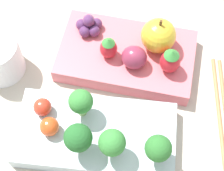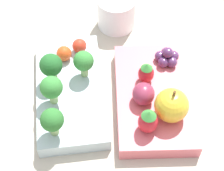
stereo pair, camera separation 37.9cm
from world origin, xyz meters
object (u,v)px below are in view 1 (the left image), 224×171
object	(u,v)px
broccoli_floret_3	(81,102)
apple	(158,36)
cherry_tomato_1	(49,127)
broccoli_floret_0	(158,149)
strawberry_1	(109,48)
cherry_tomato_0	(42,107)
strawberry_0	(170,61)
plum	(134,57)
chopsticks_pair	(224,123)
bento_box_savoury	(96,135)
broccoli_floret_2	(78,138)
broccoli_floret_1	(112,143)
grape_cluster	(89,25)
bento_box_fruit	(126,56)

from	to	relation	value
broccoli_floret_3	apple	distance (m)	0.15
broccoli_floret_3	cherry_tomato_1	distance (m)	0.05
broccoli_floret_0	strawberry_1	xyz separation A→B (m)	(0.10, -0.14, -0.01)
broccoli_floret_0	strawberry_1	size ratio (longest dim) A/B	1.32
cherry_tomato_0	strawberry_0	xyz separation A→B (m)	(-0.16, -0.11, 0.01)
plum	chopsticks_pair	xyz separation A→B (m)	(-0.14, 0.05, -0.04)
bento_box_savoury	plum	bearing A→B (deg)	-103.78
plum	chopsticks_pair	size ratio (longest dim) A/B	0.18
bento_box_savoury	chopsticks_pair	bearing A→B (deg)	-160.23
cherry_tomato_1	broccoli_floret_2	bearing A→B (deg)	161.99
broccoli_floret_2	chopsticks_pair	bearing A→B (deg)	-154.46
broccoli_floret_1	plum	distance (m)	0.14
bento_box_savoury	cherry_tomato_0	bearing A→B (deg)	-9.52
broccoli_floret_2	cherry_tomato_1	xyz separation A→B (m)	(0.05, -0.01, -0.02)
broccoli_floret_2	grape_cluster	world-z (taller)	broccoli_floret_2
bento_box_fruit	broccoli_floret_3	xyz separation A→B (m)	(0.04, 0.11, 0.04)
plum	grape_cluster	distance (m)	0.09
broccoli_floret_2	plum	xyz separation A→B (m)	(-0.04, -0.14, -0.02)
cherry_tomato_0	plum	distance (m)	0.15
cherry_tomato_0	apple	bearing A→B (deg)	-133.10
cherry_tomato_1	grape_cluster	bearing A→B (deg)	-92.71
broccoli_floret_1	strawberry_1	distance (m)	0.15
grape_cluster	broccoli_floret_1	bearing A→B (deg)	113.29
bento_box_savoury	broccoli_floret_3	xyz separation A→B (m)	(0.02, -0.02, 0.04)
apple	strawberry_0	size ratio (longest dim) A/B	1.34
strawberry_0	plum	xyz separation A→B (m)	(0.05, 0.00, -0.00)
broccoli_floret_2	strawberry_0	size ratio (longest dim) A/B	1.23
bento_box_fruit	broccoli_floret_1	size ratio (longest dim) A/B	3.89
broccoli_floret_0	cherry_tomato_0	bearing A→B (deg)	-10.47
broccoli_floret_0	grape_cluster	bearing A→B (deg)	-52.68
apple	plum	distance (m)	0.05
broccoli_floret_3	apple	size ratio (longest dim) A/B	0.83
broccoli_floret_2	strawberry_1	xyz separation A→B (m)	(-0.00, -0.15, -0.02)
broccoli_floret_3	strawberry_0	xyz separation A→B (m)	(-0.10, -0.10, -0.01)
bento_box_fruit	strawberry_1	bearing A→B (deg)	26.67
strawberry_0	strawberry_1	world-z (taller)	strawberry_0
chopsticks_pair	broccoli_floret_2	bearing A→B (deg)	25.54
bento_box_savoury	broccoli_floret_0	xyz separation A→B (m)	(-0.08, 0.02, 0.05)
broccoli_floret_0	apple	world-z (taller)	apple
cherry_tomato_0	cherry_tomato_1	world-z (taller)	cherry_tomato_1
cherry_tomato_1	broccoli_floret_3	bearing A→B (deg)	-134.32
broccoli_floret_1	strawberry_0	world-z (taller)	broccoli_floret_1
strawberry_1	grape_cluster	bearing A→B (deg)	-43.88
cherry_tomato_1	strawberry_0	xyz separation A→B (m)	(-0.14, -0.13, 0.01)
bento_box_fruit	broccoli_floret_3	size ratio (longest dim) A/B	4.09
broccoli_floret_3	grape_cluster	bearing A→B (deg)	-79.12
bento_box_fruit	broccoli_floret_1	distance (m)	0.16
bento_box_savoury	strawberry_1	distance (m)	0.13
broccoli_floret_2	grape_cluster	distance (m)	0.19
broccoli_floret_3	grape_cluster	size ratio (longest dim) A/B	1.23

